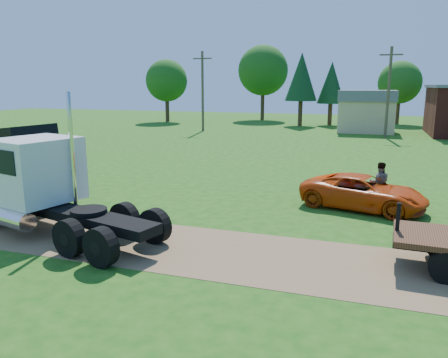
% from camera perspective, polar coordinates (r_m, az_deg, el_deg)
% --- Properties ---
extents(ground, '(140.00, 140.00, 0.00)m').
position_cam_1_polar(ground, '(14.33, -0.88, -9.50)').
color(ground, '#184E11').
rests_on(ground, ground).
extents(dirt_track, '(120.00, 4.20, 0.01)m').
position_cam_1_polar(dirt_track, '(14.32, -0.88, -9.48)').
color(dirt_track, brown).
rests_on(dirt_track, ground).
extents(white_semi_tractor, '(8.59, 4.64, 5.07)m').
position_cam_1_polar(white_semi_tractor, '(17.35, -22.99, -0.64)').
color(white_semi_tractor, black).
rests_on(white_semi_tractor, ground).
extents(orange_pickup, '(5.73, 3.68, 1.47)m').
position_cam_1_polar(orange_pickup, '(19.90, 17.73, -1.64)').
color(orange_pickup, '#D44309').
rests_on(orange_pickup, ground).
extents(spectator_b, '(0.99, 0.81, 1.89)m').
position_cam_1_polar(spectator_b, '(21.03, 19.63, -0.46)').
color(spectator_b, '#999999').
rests_on(spectator_b, ground).
extents(tan_shed, '(6.20, 5.40, 4.70)m').
position_cam_1_polar(tan_shed, '(52.64, 18.13, 8.48)').
color(tan_shed, tan).
rests_on(tan_shed, ground).
extents(utility_poles, '(42.20, 0.28, 9.00)m').
position_cam_1_polar(utility_poles, '(47.59, 20.70, 10.74)').
color(utility_poles, '#473428').
rests_on(utility_poles, ground).
extents(tree_row, '(58.60, 15.60, 11.20)m').
position_cam_1_polar(tree_row, '(61.74, 20.34, 12.61)').
color(tree_row, '#3B2718').
rests_on(tree_row, ground).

